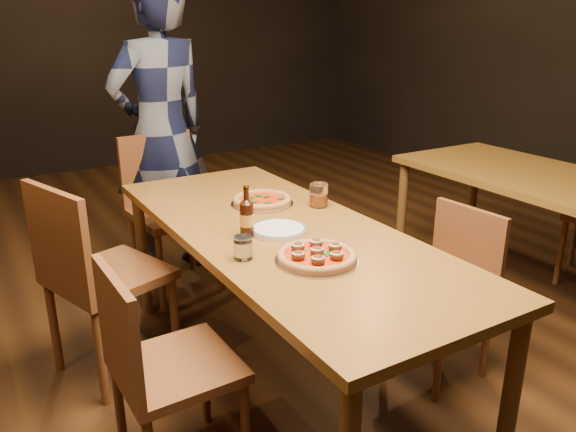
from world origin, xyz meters
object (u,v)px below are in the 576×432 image
plate_stack (279,230)px  diner (161,132)px  table_right (570,195)px  chair_main_sw (109,273)px  chair_end (174,213)px  pizza_margherita (262,200)px  beer_bottle (247,218)px  water_glass (243,248)px  table_main (282,244)px  chair_main_e (439,293)px  chair_main_nw (177,365)px  amber_glass (319,195)px  pizza_meatball (317,256)px

plate_stack → diner: size_ratio=0.12×
table_right → chair_main_sw: chair_main_sw is taller
plate_stack → chair_end: bearing=91.5°
pizza_margherita → beer_bottle: (-0.25, -0.33, 0.06)m
plate_stack → chair_main_sw: bearing=137.7°
pizza_margherita → plate_stack: pizza_margherita is taller
table_right → plate_stack: plate_stack is taller
pizza_margherita → beer_bottle: 0.42m
beer_bottle → water_glass: 0.23m
plate_stack → water_glass: water_glass is taller
table_main → plate_stack: 0.10m
chair_main_e → diner: 1.94m
chair_main_nw → chair_end: (0.51, 1.42, 0.06)m
pizza_margherita → water_glass: (-0.37, -0.53, 0.02)m
table_right → water_glass: bearing=-180.0°
pizza_margherita → beer_bottle: bearing=-127.0°
chair_main_nw → water_glass: (0.30, 0.06, 0.36)m
chair_end → plate_stack: chair_end is taller
chair_main_sw → chair_end: 0.86m
chair_main_e → plate_stack: (-0.68, 0.27, 0.35)m
table_right → chair_end: bearing=142.4°
water_glass → diner: (0.26, 1.64, 0.13)m
plate_stack → amber_glass: (0.34, 0.20, 0.04)m
beer_bottle → water_glass: bearing=-120.4°
table_right → diner: 2.39m
plate_stack → pizza_margherita: bearing=71.7°
table_main → chair_end: size_ratio=2.04×
table_main → table_right: same height
diner → chair_main_e: bearing=99.1°
pizza_meatball → plate_stack: bearing=85.1°
table_right → plate_stack: bearing=174.6°
beer_bottle → water_glass: size_ratio=2.38×
table_main → chair_main_e: size_ratio=2.44×
chair_end → diner: diner is taller
chair_main_sw → pizza_meatball: size_ratio=3.20×
beer_bottle → diner: (0.14, 1.44, 0.10)m
chair_main_sw → chair_main_e: 1.50m
chair_main_e → chair_end: chair_end is taller
table_main → pizza_margherita: 0.35m
pizza_meatball → diner: diner is taller
pizza_margherita → diner: (-0.11, 1.11, 0.16)m
table_main → table_right: (1.70, -0.20, 0.00)m
amber_glass → beer_bottle: bearing=-160.0°
pizza_margherita → chair_main_nw: bearing=-138.4°
water_glass → amber_glass: 0.69m
table_right → chair_main_sw: 2.43m
table_right → amber_glass: size_ratio=18.52×
plate_stack → table_main: bearing=44.5°
chair_main_nw → beer_bottle: 0.63m
chair_main_nw → plate_stack: 0.68m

